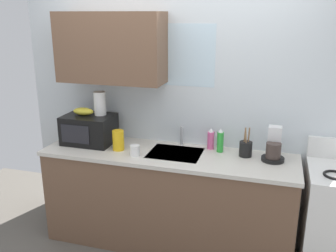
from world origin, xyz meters
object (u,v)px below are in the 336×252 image
object	(u,v)px
microwave	(89,129)
cereal_canister	(118,140)
coffee_maker	(274,148)
dish_soap_bottle_green	(220,141)
mug_white	(135,150)
paper_towel_roll	(100,103)
utensil_crock	(246,149)
banana_bunch	(83,111)
dish_soap_bottle_pink	(211,139)

from	to	relation	value
microwave	cereal_canister	distance (m)	0.36
microwave	coffee_maker	size ratio (longest dim) A/B	1.64
coffee_maker	dish_soap_bottle_green	distance (m)	0.46
cereal_canister	mug_white	world-z (taller)	cereal_canister
cereal_canister	paper_towel_roll	bearing A→B (deg)	147.99
microwave	paper_towel_roll	size ratio (longest dim) A/B	2.09
cereal_canister	utensil_crock	distance (m)	1.13
dish_soap_bottle_green	coffee_maker	bearing A→B (deg)	-6.86
banana_bunch	utensil_crock	distance (m)	1.52
banana_bunch	coffee_maker	xyz separation A→B (m)	(1.73, 0.06, -0.20)
dish_soap_bottle_pink	dish_soap_bottle_green	size ratio (longest dim) A/B	0.91
coffee_maker	mug_white	size ratio (longest dim) A/B	2.95
dish_soap_bottle_pink	dish_soap_bottle_green	world-z (taller)	dish_soap_bottle_green
banana_bunch	coffee_maker	bearing A→B (deg)	1.93
microwave	dish_soap_bottle_green	bearing A→B (deg)	5.35
microwave	cereal_canister	xyz separation A→B (m)	(0.34, -0.10, -0.04)
banana_bunch	utensil_crock	bearing A→B (deg)	2.66
microwave	mug_white	xyz separation A→B (m)	(0.53, -0.19, -0.09)
mug_white	utensil_crock	distance (m)	0.96
dish_soap_bottle_pink	utensil_crock	distance (m)	0.34
dish_soap_bottle_green	dish_soap_bottle_pink	bearing A→B (deg)	151.29
banana_bunch	dish_soap_bottle_green	size ratio (longest dim) A/B	0.92
microwave	dish_soap_bottle_pink	xyz separation A→B (m)	(1.13, 0.17, -0.04)
cereal_canister	mug_white	bearing A→B (deg)	-24.94
coffee_maker	dish_soap_bottle_pink	world-z (taller)	coffee_maker
microwave	mug_white	size ratio (longest dim) A/B	4.84
microwave	cereal_canister	size ratio (longest dim) A/B	2.53
banana_bunch	cereal_canister	size ratio (longest dim) A/B	1.10
paper_towel_roll	dish_soap_bottle_pink	xyz separation A→B (m)	(1.03, 0.11, -0.29)
banana_bunch	dish_soap_bottle_pink	distance (m)	1.21
banana_bunch	microwave	bearing A→B (deg)	-1.80
banana_bunch	paper_towel_roll	size ratio (longest dim) A/B	0.91
cereal_canister	dish_soap_bottle_pink	bearing A→B (deg)	18.43
dish_soap_bottle_pink	cereal_canister	distance (m)	0.84
dish_soap_bottle_green	paper_towel_roll	bearing A→B (deg)	-176.78
utensil_crock	mug_white	bearing A→B (deg)	-164.25
microwave	dish_soap_bottle_green	world-z (taller)	microwave
banana_bunch	utensil_crock	xyz separation A→B (m)	(1.50, 0.07, -0.24)
paper_towel_roll	mug_white	xyz separation A→B (m)	(0.43, -0.24, -0.33)
paper_towel_roll	mug_white	world-z (taller)	paper_towel_roll
banana_bunch	coffee_maker	world-z (taller)	banana_bunch
microwave	dish_soap_bottle_pink	size ratio (longest dim) A/B	2.34
cereal_canister	utensil_crock	bearing A→B (deg)	8.66
utensil_crock	microwave	bearing A→B (deg)	-177.19
mug_white	cereal_canister	bearing A→B (deg)	155.06
dish_soap_bottle_pink	dish_soap_bottle_green	distance (m)	0.11
banana_bunch	mug_white	size ratio (longest dim) A/B	2.11
coffee_maker	cereal_canister	bearing A→B (deg)	-173.28
utensil_crock	paper_towel_roll	bearing A→B (deg)	-179.16
microwave	dish_soap_bottle_green	distance (m)	1.23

